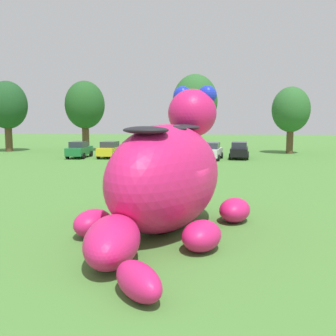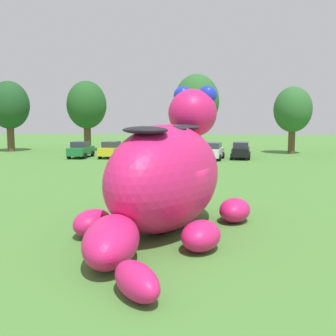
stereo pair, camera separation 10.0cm
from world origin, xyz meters
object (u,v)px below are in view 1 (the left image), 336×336
car_blue (145,150)px  car_white (212,151)px  car_black (239,150)px  car_yellow (110,150)px  spectator_near_inflatable (170,156)px  car_orange (175,150)px  giant_inflatable_creature (166,176)px  car_green (79,150)px

car_blue → car_white: 6.85m
car_white → car_black: same height
car_yellow → car_white: size_ratio=0.98×
spectator_near_inflatable → car_yellow: bearing=137.6°
car_blue → spectator_near_inflatable: size_ratio=2.45×
car_orange → car_black: bearing=4.0°
giant_inflatable_creature → car_blue: giant_inflatable_creature is taller
car_yellow → giant_inflatable_creature: bearing=-73.3°
car_green → car_black: bearing=1.0°
giant_inflatable_creature → car_green: 28.42m
car_orange → car_black: same height
car_white → car_black: (2.88, 1.08, 0.00)m
car_green → car_black: size_ratio=0.97×
car_green → car_white: 13.83m
giant_inflatable_creature → car_orange: 25.97m
spectator_near_inflatable → car_orange: bearing=89.3°
giant_inflatable_creature → car_orange: bearing=92.4°
car_green → car_blue: (6.98, -0.14, 0.00)m
car_blue → car_black: size_ratio=0.98×
car_blue → car_black: same height
giant_inflatable_creature → car_blue: (-4.18, 25.96, -1.24)m
car_yellow → car_blue: bearing=-5.6°
car_green → car_blue: 6.98m
car_white → spectator_near_inflatable: size_ratio=2.54×
car_green → car_black: same height
car_yellow → car_black: same height
car_green → spectator_near_inflatable: car_green is taller
car_green → car_yellow: (3.24, 0.22, 0.00)m
giant_inflatable_creature → car_green: size_ratio=2.77×
spectator_near_inflatable → car_blue: bearing=117.5°
car_black → car_green: bearing=-179.0°
car_green → car_black: (16.68, 0.28, 0.00)m
car_yellow → car_orange: 6.83m
giant_inflatable_creature → car_blue: bearing=99.2°
giant_inflatable_creature → car_black: 26.99m
car_yellow → car_orange: (6.82, -0.41, 0.00)m
giant_inflatable_creature → spectator_near_inflatable: size_ratio=6.76×
car_green → car_blue: size_ratio=1.00×
car_yellow → car_white: bearing=-5.5°
car_blue → spectator_near_inflatable: car_blue is taller
spectator_near_inflatable → car_green: bearing=149.2°
giant_inflatable_creature → car_green: (-11.16, 26.11, -1.24)m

